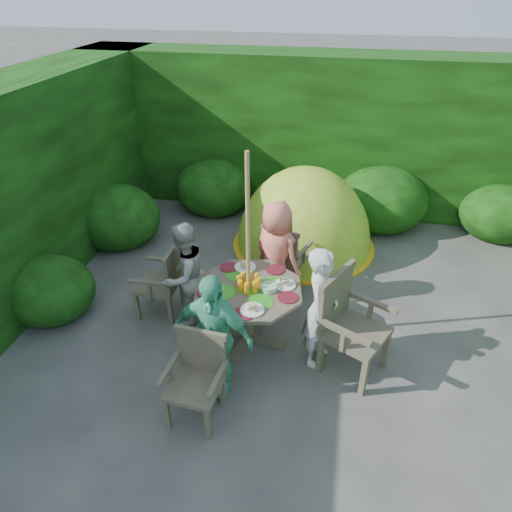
% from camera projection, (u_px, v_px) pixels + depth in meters
% --- Properties ---
extents(ground, '(60.00, 60.00, 0.00)m').
position_uv_depth(ground, '(328.00, 362.00, 4.88)').
color(ground, '#403E39').
rests_on(ground, ground).
extents(hedge_enclosure, '(9.00, 9.00, 2.50)m').
position_uv_depth(hedge_enclosure, '(345.00, 203.00, 5.32)').
color(hedge_enclosure, black).
rests_on(hedge_enclosure, ground).
extents(patio_table, '(1.43, 1.43, 0.84)m').
position_uv_depth(patio_table, '(249.00, 296.00, 4.90)').
color(patio_table, '#473F2E').
rests_on(patio_table, ground).
extents(parasol_pole, '(0.05, 0.05, 2.20)m').
position_uv_depth(parasol_pole, '(248.00, 256.00, 4.63)').
color(parasol_pole, olive).
rests_on(parasol_pole, ground).
extents(garden_chair_right, '(0.78, 0.82, 1.06)m').
position_uv_depth(garden_chair_right, '(348.00, 323.00, 4.56)').
color(garden_chair_right, '#473F2E').
rests_on(garden_chair_right, ground).
extents(garden_chair_left, '(0.48, 0.54, 0.89)m').
position_uv_depth(garden_chair_left, '(164.00, 280.00, 5.35)').
color(garden_chair_left, '#473F2E').
rests_on(garden_chair_left, ground).
extents(garden_chair_back, '(0.64, 0.60, 0.88)m').
position_uv_depth(garden_chair_back, '(284.00, 255.00, 5.82)').
color(garden_chair_back, '#473F2E').
rests_on(garden_chair_back, ground).
extents(garden_chair_front, '(0.54, 0.49, 0.84)m').
position_uv_depth(garden_chair_front, '(197.00, 376.00, 4.12)').
color(garden_chair_front, '#473F2E').
rests_on(garden_chair_front, ground).
extents(child_right, '(0.42, 0.55, 1.36)m').
position_uv_depth(child_right, '(321.00, 308.00, 4.58)').
color(child_right, silver).
rests_on(child_right, ground).
extents(child_left, '(0.69, 0.76, 1.28)m').
position_uv_depth(child_left, '(184.00, 275.00, 5.15)').
color(child_left, '#A3A39E').
rests_on(child_left, ground).
extents(child_back, '(0.78, 0.71, 1.34)m').
position_uv_depth(child_back, '(276.00, 253.00, 5.48)').
color(child_back, '#FD7E68').
rests_on(child_back, ground).
extents(child_front, '(0.83, 0.44, 1.35)m').
position_uv_depth(child_front, '(213.00, 336.00, 4.23)').
color(child_front, '#4FBA8D').
rests_on(child_front, ground).
extents(dome_tent, '(2.24, 2.24, 2.44)m').
position_uv_depth(dome_tent, '(303.00, 245.00, 6.95)').
color(dome_tent, '#85CB27').
rests_on(dome_tent, ground).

